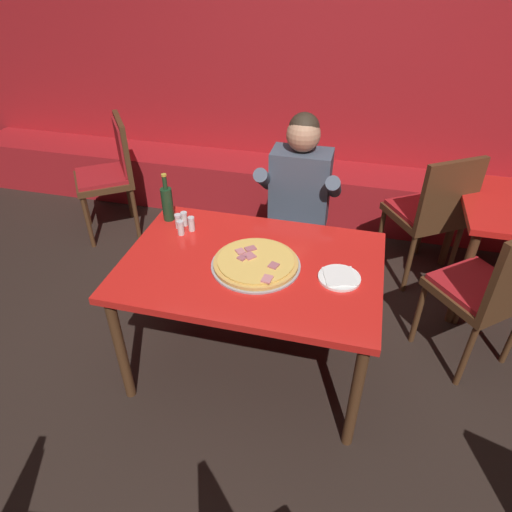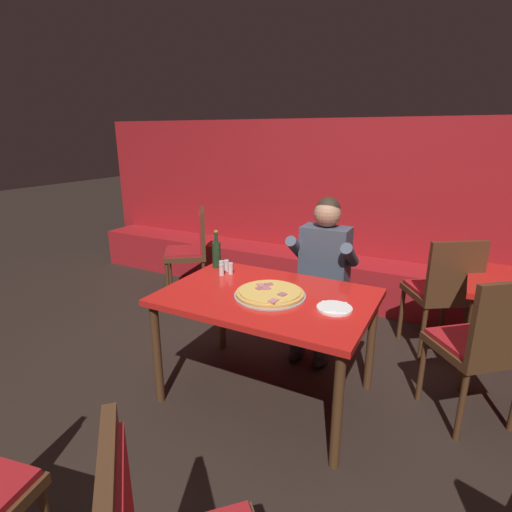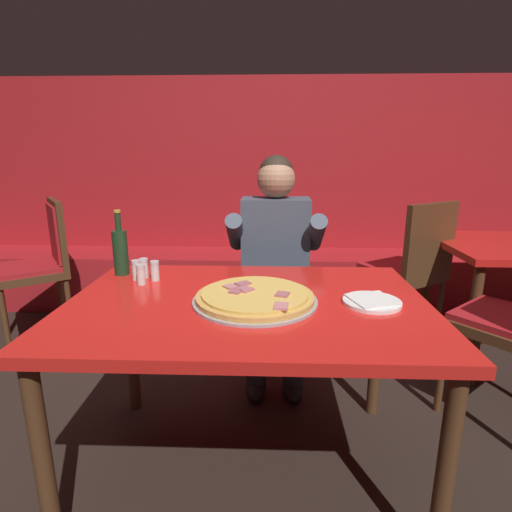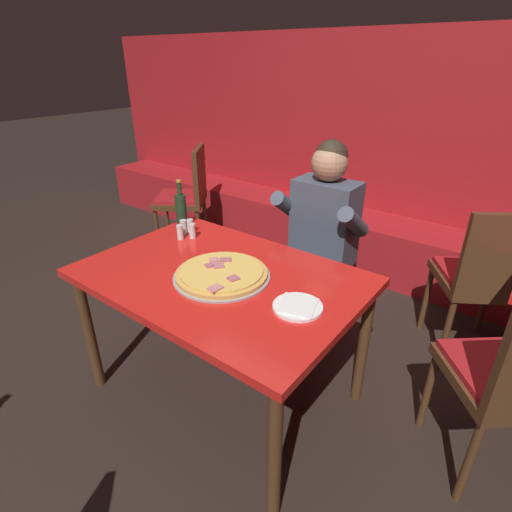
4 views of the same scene
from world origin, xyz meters
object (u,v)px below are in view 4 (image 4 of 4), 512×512
object	(u,v)px
main_dining_table	(221,287)
dining_chair_near_right	(487,274)
shaker_red_pepper_flakes	(184,228)
shaker_black_pepper	(192,232)
shaker_parmesan	(180,233)
diner_seated_blue_shirt	(317,238)
dining_chair_near_left	(188,191)
beer_bottle	(181,209)
plate_white_paper	(298,306)
shaker_oregano	(190,227)
pizza	(222,274)

from	to	relation	value
main_dining_table	dining_chair_near_right	bearing A→B (deg)	48.47
shaker_red_pepper_flakes	dining_chair_near_right	size ratio (longest dim) A/B	0.09
shaker_black_pepper	dining_chair_near_right	size ratio (longest dim) A/B	0.09
shaker_parmesan	diner_seated_blue_shirt	xyz separation A→B (m)	(0.57, 0.58, -0.09)
shaker_red_pepper_flakes	dining_chair_near_left	size ratio (longest dim) A/B	0.09
main_dining_table	beer_bottle	world-z (taller)	beer_bottle
plate_white_paper	shaker_oregano	bearing A→B (deg)	162.74
shaker_parmesan	dining_chair_near_right	world-z (taller)	dining_chair_near_right
pizza	dining_chair_near_left	world-z (taller)	dining_chair_near_left
main_dining_table	plate_white_paper	bearing A→B (deg)	-3.11
shaker_black_pepper	diner_seated_blue_shirt	size ratio (longest dim) A/B	0.07
plate_white_paper	shaker_red_pepper_flakes	world-z (taller)	shaker_red_pepper_flakes
plate_white_paper	shaker_parmesan	size ratio (longest dim) A/B	2.44
plate_white_paper	shaker_oregano	distance (m)	0.97
beer_bottle	shaker_red_pepper_flakes	world-z (taller)	beer_bottle
pizza	shaker_black_pepper	xyz separation A→B (m)	(-0.44, 0.24, 0.02)
shaker_parmesan	dining_chair_near_left	xyz separation A→B (m)	(-1.04, 1.04, -0.21)
main_dining_table	dining_chair_near_right	size ratio (longest dim) A/B	1.35
shaker_red_pepper_flakes	shaker_oregano	xyz separation A→B (m)	(0.02, 0.03, 0.00)
dining_chair_near_right	plate_white_paper	bearing A→B (deg)	-115.31
main_dining_table	pizza	size ratio (longest dim) A/B	2.91
shaker_oregano	shaker_black_pepper	bearing A→B (deg)	-34.63
beer_bottle	shaker_black_pepper	size ratio (longest dim) A/B	3.40
pizza	shaker_oregano	bearing A→B (deg)	150.45
shaker_red_pepper_flakes	dining_chair_near_right	world-z (taller)	dining_chair_near_right
plate_white_paper	dining_chair_near_left	size ratio (longest dim) A/B	0.21
shaker_parmesan	diner_seated_blue_shirt	distance (m)	0.81
beer_bottle	shaker_parmesan	bearing A→B (deg)	-46.54
shaker_parmesan	pizza	bearing A→B (deg)	-21.15
shaker_black_pepper	pizza	bearing A→B (deg)	-28.81
dining_chair_near_right	dining_chair_near_left	distance (m)	2.49
dining_chair_near_left	shaker_red_pepper_flakes	bearing A→B (deg)	-44.23
main_dining_table	shaker_red_pepper_flakes	xyz separation A→B (m)	(-0.49, 0.23, 0.12)
main_dining_table	shaker_red_pepper_flakes	distance (m)	0.56
beer_bottle	dining_chair_near_right	world-z (taller)	beer_bottle
diner_seated_blue_shirt	dining_chair_near_right	size ratio (longest dim) A/B	1.28
plate_white_paper	shaker_black_pepper	world-z (taller)	shaker_black_pepper
pizza	beer_bottle	size ratio (longest dim) A/B	1.57
plate_white_paper	shaker_parmesan	bearing A→B (deg)	168.13
plate_white_paper	shaker_red_pepper_flakes	xyz separation A→B (m)	(-0.95, 0.26, 0.03)
shaker_black_pepper	main_dining_table	bearing A→B (deg)	-28.36
shaker_parmesan	shaker_black_pepper	size ratio (longest dim) A/B	1.00
shaker_red_pepper_flakes	shaker_black_pepper	bearing A→B (deg)	-6.68
shaker_oregano	shaker_parmesan	xyz separation A→B (m)	(0.02, -0.10, 0.00)
main_dining_table	beer_bottle	size ratio (longest dim) A/B	4.58
beer_bottle	main_dining_table	bearing A→B (deg)	-27.60
main_dining_table	beer_bottle	distance (m)	0.69
plate_white_paper	dining_chair_near_right	bearing A→B (deg)	64.69
shaker_oregano	shaker_black_pepper	xyz separation A→B (m)	(0.06, -0.04, 0.00)
beer_bottle	shaker_parmesan	xyz separation A→B (m)	(0.13, -0.14, -0.07)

